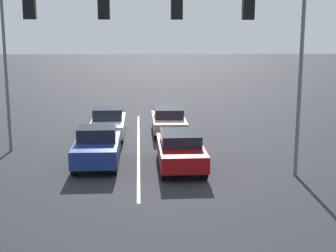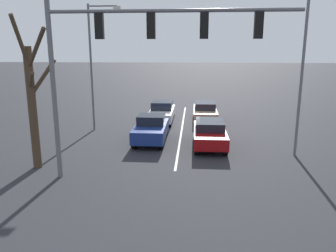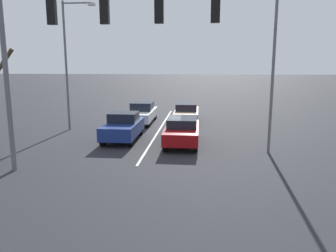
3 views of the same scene
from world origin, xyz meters
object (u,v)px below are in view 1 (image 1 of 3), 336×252
at_px(car_tan_leftlane_second, 168,120).
at_px(street_lamp_right_shoulder, 10,49).
at_px(car_silver_midlane_second, 108,122).
at_px(street_lamp_left_shoulder, 297,33).
at_px(car_navy_midlane_front, 97,146).
at_px(traffic_signal_gantry, 77,30).
at_px(car_maroon_leftlane_front, 180,149).

height_order(car_tan_leftlane_second, street_lamp_right_shoulder, street_lamp_right_shoulder).
distance_m(car_silver_midlane_second, street_lamp_left_shoulder, 11.59).
bearing_deg(car_navy_midlane_front, street_lamp_right_shoulder, -33.11).
height_order(car_tan_leftlane_second, car_silver_midlane_second, car_silver_midlane_second).
height_order(car_navy_midlane_front, car_tan_leftlane_second, car_navy_midlane_front).
relative_size(car_silver_midlane_second, traffic_signal_gantry, 0.48).
bearing_deg(street_lamp_left_shoulder, car_silver_midlane_second, -45.98).
bearing_deg(street_lamp_right_shoulder, car_tan_leftlane_second, -153.71).
xyz_separation_m(car_tan_leftlane_second, street_lamp_right_shoulder, (7.35, 3.63, 3.95)).
bearing_deg(car_tan_leftlane_second, car_silver_midlane_second, 10.85).
relative_size(car_maroon_leftlane_front, car_silver_midlane_second, 0.97).
bearing_deg(street_lamp_right_shoulder, car_silver_midlane_second, -143.74).
relative_size(street_lamp_right_shoulder, street_lamp_left_shoulder, 0.87).
bearing_deg(car_navy_midlane_front, traffic_signal_gantry, 90.64).
relative_size(car_maroon_leftlane_front, car_tan_leftlane_second, 0.99).
xyz_separation_m(car_silver_midlane_second, street_lamp_right_shoulder, (4.10, 3.01, 3.95)).
height_order(traffic_signal_gantry, street_lamp_left_shoulder, street_lamp_left_shoulder).
height_order(street_lamp_right_shoulder, street_lamp_left_shoulder, street_lamp_left_shoulder).
height_order(car_maroon_leftlane_front, car_silver_midlane_second, car_silver_midlane_second).
relative_size(car_tan_leftlane_second, street_lamp_right_shoulder, 0.56).
distance_m(car_maroon_leftlane_front, car_tan_leftlane_second, 6.79).
bearing_deg(car_silver_midlane_second, car_navy_midlane_front, 89.00).
bearing_deg(street_lamp_left_shoulder, car_tan_leftlane_second, -63.41).
relative_size(car_tan_leftlane_second, traffic_signal_gantry, 0.47).
bearing_deg(traffic_signal_gantry, car_maroon_leftlane_front, -122.62).
xyz_separation_m(car_maroon_leftlane_front, traffic_signal_gantry, (3.34, 5.21, 4.66)).
xyz_separation_m(car_tan_leftlane_second, car_silver_midlane_second, (3.25, 0.62, -0.00)).
xyz_separation_m(car_maroon_leftlane_front, car_silver_midlane_second, (3.30, -6.17, -0.00)).
distance_m(car_maroon_leftlane_front, street_lamp_right_shoulder, 8.97).
bearing_deg(street_lamp_right_shoulder, traffic_signal_gantry, 115.91).
height_order(car_maroon_leftlane_front, car_tan_leftlane_second, car_maroon_leftlane_front).
xyz_separation_m(car_maroon_leftlane_front, street_lamp_right_shoulder, (7.40, -3.16, 3.95)).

